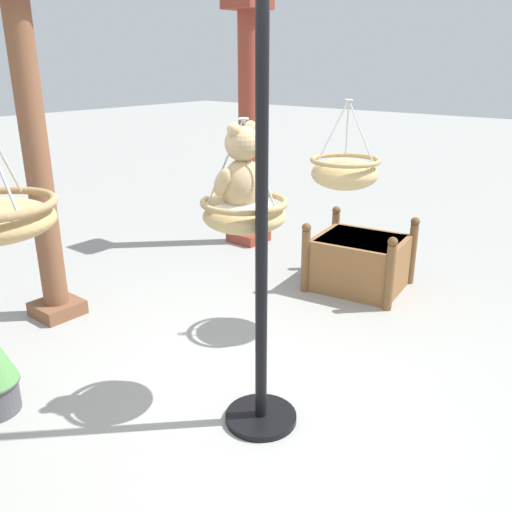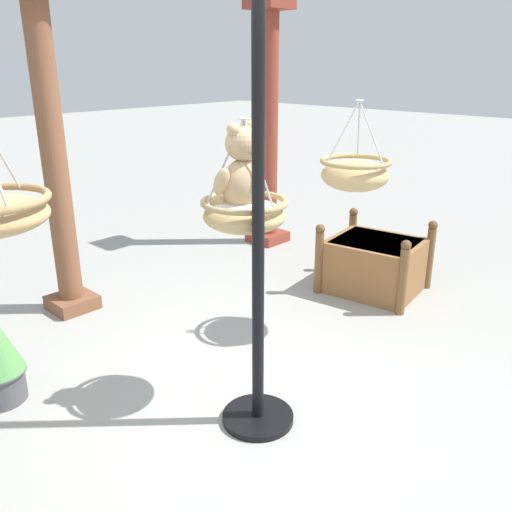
{
  "view_description": "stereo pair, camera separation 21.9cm",
  "coord_description": "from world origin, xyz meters",
  "px_view_note": "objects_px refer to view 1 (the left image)",
  "views": [
    {
      "loc": [
        -2.38,
        -1.88,
        2.09
      ],
      "look_at": [
        -0.02,
        0.04,
        0.99
      ],
      "focal_mm": 37.76,
      "sensor_mm": 36.0,
      "label": 1
    },
    {
      "loc": [
        -2.23,
        -2.05,
        2.09
      ],
      "look_at": [
        -0.02,
        0.04,
        0.99
      ],
      "focal_mm": 37.76,
      "sensor_mm": 36.0,
      "label": 2
    }
  ],
  "objects_px": {
    "hanging_basket_right_low": "(345,172)",
    "greenhouse_pillar_far_back": "(38,169)",
    "teddy_bear": "(241,174)",
    "wooden_planter_box": "(359,260)",
    "display_pole_central": "(261,309)",
    "greenhouse_pillar_right": "(248,133)",
    "hanging_basket_with_teddy": "(244,213)"
  },
  "relations": [
    {
      "from": "hanging_basket_right_low",
      "to": "greenhouse_pillar_far_back",
      "type": "xyz_separation_m",
      "value": [
        -1.35,
        2.01,
        -0.02
      ]
    },
    {
      "from": "teddy_bear",
      "to": "wooden_planter_box",
      "type": "bearing_deg",
      "value": 8.0
    },
    {
      "from": "greenhouse_pillar_far_back",
      "to": "wooden_planter_box",
      "type": "distance_m",
      "value": 2.98
    },
    {
      "from": "display_pole_central",
      "to": "hanging_basket_right_low",
      "type": "relative_size",
      "value": 3.69
    },
    {
      "from": "wooden_planter_box",
      "to": "greenhouse_pillar_far_back",
      "type": "bearing_deg",
      "value": 141.86
    },
    {
      "from": "teddy_bear",
      "to": "greenhouse_pillar_far_back",
      "type": "bearing_deg",
      "value": 93.49
    },
    {
      "from": "display_pole_central",
      "to": "teddy_bear",
      "type": "bearing_deg",
      "value": 61.33
    },
    {
      "from": "teddy_bear",
      "to": "greenhouse_pillar_far_back",
      "type": "xyz_separation_m",
      "value": [
        -0.12,
        2.03,
        -0.2
      ]
    },
    {
      "from": "teddy_bear",
      "to": "hanging_basket_right_low",
      "type": "relative_size",
      "value": 0.79
    },
    {
      "from": "greenhouse_pillar_right",
      "to": "teddy_bear",
      "type": "bearing_deg",
      "value": -140.72
    },
    {
      "from": "hanging_basket_right_low",
      "to": "greenhouse_pillar_right",
      "type": "bearing_deg",
      "value": 57.8
    },
    {
      "from": "greenhouse_pillar_right",
      "to": "greenhouse_pillar_far_back",
      "type": "distance_m",
      "value": 2.62
    },
    {
      "from": "display_pole_central",
      "to": "teddy_bear",
      "type": "distance_m",
      "value": 0.78
    },
    {
      "from": "hanging_basket_with_teddy",
      "to": "greenhouse_pillar_right",
      "type": "bearing_deg",
      "value": 39.61
    },
    {
      "from": "hanging_basket_with_teddy",
      "to": "hanging_basket_right_low",
      "type": "height_order",
      "value": "hanging_basket_right_low"
    },
    {
      "from": "hanging_basket_with_teddy",
      "to": "greenhouse_pillar_right",
      "type": "distance_m",
      "value": 3.24
    },
    {
      "from": "display_pole_central",
      "to": "wooden_planter_box",
      "type": "distance_m",
      "value": 2.35
    },
    {
      "from": "display_pole_central",
      "to": "hanging_basket_right_low",
      "type": "bearing_deg",
      "value": 12.07
    },
    {
      "from": "greenhouse_pillar_right",
      "to": "wooden_planter_box",
      "type": "relative_size",
      "value": 2.71
    },
    {
      "from": "greenhouse_pillar_right",
      "to": "wooden_planter_box",
      "type": "xyz_separation_m",
      "value": [
        -0.41,
        -1.75,
        -1.03
      ]
    },
    {
      "from": "hanging_basket_with_teddy",
      "to": "greenhouse_pillar_far_back",
      "type": "distance_m",
      "value": 2.05
    },
    {
      "from": "teddy_bear",
      "to": "hanging_basket_right_low",
      "type": "bearing_deg",
      "value": 0.91
    },
    {
      "from": "hanging_basket_right_low",
      "to": "greenhouse_pillar_far_back",
      "type": "bearing_deg",
      "value": 123.88
    },
    {
      "from": "hanging_basket_with_teddy",
      "to": "teddy_bear",
      "type": "relative_size",
      "value": 1.25
    },
    {
      "from": "display_pole_central",
      "to": "greenhouse_pillar_far_back",
      "type": "distance_m",
      "value": 2.36
    },
    {
      "from": "hanging_basket_right_low",
      "to": "wooden_planter_box",
      "type": "relative_size",
      "value": 0.66
    },
    {
      "from": "hanging_basket_with_teddy",
      "to": "wooden_planter_box",
      "type": "xyz_separation_m",
      "value": [
        2.08,
        0.32,
        -0.97
      ]
    },
    {
      "from": "display_pole_central",
      "to": "hanging_basket_right_low",
      "type": "distance_m",
      "value": 1.51
    },
    {
      "from": "display_pole_central",
      "to": "hanging_basket_with_teddy",
      "type": "relative_size",
      "value": 3.72
    },
    {
      "from": "hanging_basket_with_teddy",
      "to": "teddy_bear",
      "type": "distance_m",
      "value": 0.23
    },
    {
      "from": "hanging_basket_with_teddy",
      "to": "teddy_bear",
      "type": "height_order",
      "value": "hanging_basket_with_teddy"
    },
    {
      "from": "greenhouse_pillar_far_back",
      "to": "wooden_planter_box",
      "type": "xyz_separation_m",
      "value": [
        2.21,
        -1.73,
        -1.0
      ]
    }
  ]
}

